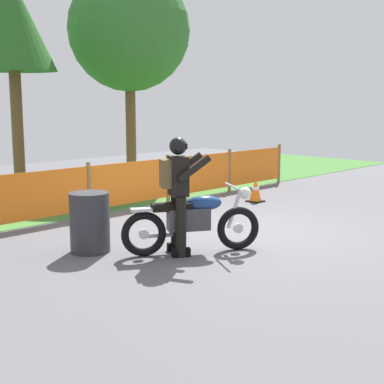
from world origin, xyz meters
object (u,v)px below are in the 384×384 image
object	(u,v)px
motorcycle_lead	(193,221)
rider_lead	(178,189)
traffic_cone	(255,190)
spare_drum	(90,222)

from	to	relation	value
motorcycle_lead	rider_lead	xyz separation A→B (m)	(-0.19, 0.11, 0.48)
traffic_cone	rider_lead	bearing A→B (deg)	-156.78
traffic_cone	spare_drum	size ratio (longest dim) A/B	0.60
traffic_cone	motorcycle_lead	bearing A→B (deg)	-154.38
motorcycle_lead	rider_lead	bearing A→B (deg)	-179.49
traffic_cone	spare_drum	world-z (taller)	spare_drum
motorcycle_lead	rider_lead	world-z (taller)	rider_lead
motorcycle_lead	spare_drum	world-z (taller)	motorcycle_lead
rider_lead	traffic_cone	world-z (taller)	rider_lead
motorcycle_lead	traffic_cone	bearing A→B (deg)	56.71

